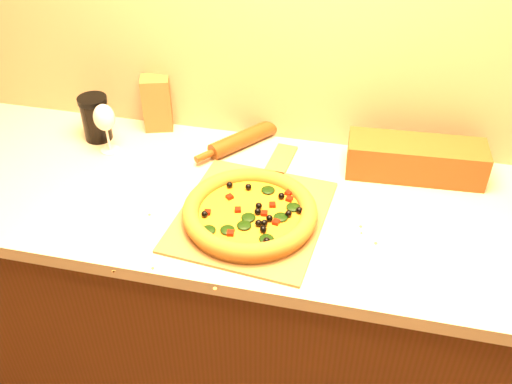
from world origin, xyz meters
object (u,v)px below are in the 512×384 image
(rolling_pin, at_px, (246,138))
(wine_glass, at_px, (104,119))
(pizza_peel, at_px, (254,212))
(pizza, at_px, (250,212))
(dark_jar, at_px, (96,118))

(rolling_pin, bearing_deg, wine_glass, -162.80)
(pizza_peel, bearing_deg, pizza, -86.89)
(pizza_peel, height_order, wine_glass, wine_glass)
(pizza_peel, height_order, dark_jar, dark_jar)
(pizza, xyz_separation_m, wine_glass, (-0.50, 0.23, 0.08))
(wine_glass, xyz_separation_m, dark_jar, (-0.06, 0.06, -0.04))
(rolling_pin, relative_size, dark_jar, 2.17)
(rolling_pin, distance_m, wine_glass, 0.44)
(rolling_pin, bearing_deg, dark_jar, -172.13)
(rolling_pin, height_order, wine_glass, wine_glass)
(pizza, height_order, dark_jar, dark_jar)
(wine_glass, distance_m, dark_jar, 0.10)
(pizza, xyz_separation_m, rolling_pin, (-0.10, 0.36, -0.01))
(pizza, height_order, rolling_pin, pizza)
(wine_glass, height_order, dark_jar, wine_glass)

